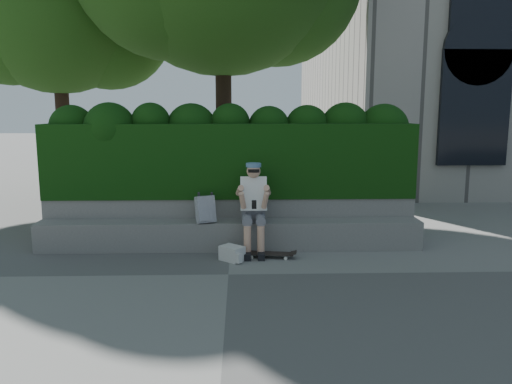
{
  "coord_description": "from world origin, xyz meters",
  "views": [
    {
      "loc": [
        0.17,
        -6.4,
        2.18
      ],
      "look_at": [
        0.4,
        1.0,
        0.95
      ],
      "focal_mm": 35.0,
      "sensor_mm": 36.0,
      "label": 1
    }
  ],
  "objects_px": {
    "person": "(254,204)",
    "skateboard": "(269,254)",
    "backpack_ground": "(232,253)",
    "backpack_plaid": "(205,209)"
  },
  "relations": [
    {
      "from": "person",
      "to": "backpack_plaid",
      "type": "distance_m",
      "value": 0.75
    },
    {
      "from": "backpack_plaid",
      "to": "backpack_ground",
      "type": "relative_size",
      "value": 1.26
    },
    {
      "from": "backpack_plaid",
      "to": "person",
      "type": "bearing_deg",
      "value": -29.1
    },
    {
      "from": "skateboard",
      "to": "backpack_plaid",
      "type": "xyz_separation_m",
      "value": [
        -0.97,
        0.41,
        0.59
      ]
    },
    {
      "from": "person",
      "to": "skateboard",
      "type": "relative_size",
      "value": 1.87
    },
    {
      "from": "skateboard",
      "to": "backpack_ground",
      "type": "bearing_deg",
      "value": -158.9
    },
    {
      "from": "backpack_plaid",
      "to": "skateboard",
      "type": "bearing_deg",
      "value": -45.63
    },
    {
      "from": "backpack_ground",
      "to": "skateboard",
      "type": "bearing_deg",
      "value": 53.06
    },
    {
      "from": "person",
      "to": "backpack_plaid",
      "type": "bearing_deg",
      "value": 173.73
    },
    {
      "from": "skateboard",
      "to": "backpack_plaid",
      "type": "bearing_deg",
      "value": 166.66
    }
  ]
}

